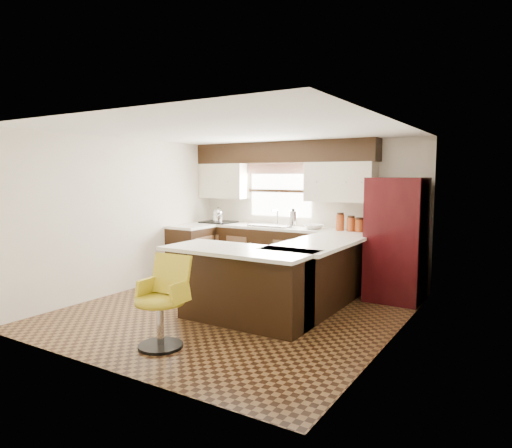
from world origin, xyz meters
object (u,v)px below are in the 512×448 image
Objects in this scene: peninsula_return at (244,287)px; refrigerator at (397,239)px; bar_chair at (160,303)px; peninsula_long at (316,277)px.

refrigerator reaches higher than peninsula_return.
refrigerator is 3.62m from bar_chair.
refrigerator is at bearing 53.45° from peninsula_long.
peninsula_return is 2.48m from refrigerator.
peninsula_long and peninsula_return have the same top height.
peninsula_return is 1.20m from bar_chair.
peninsula_long is 1.99× the size of bar_chair.
refrigerator reaches higher than peninsula_long.
bar_chair is at bearing -116.88° from refrigerator.
bar_chair is (-0.31, -1.16, 0.04)m from peninsula_return.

